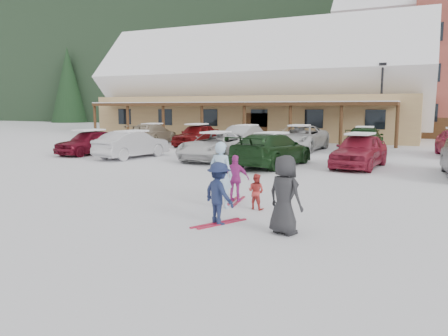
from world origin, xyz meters
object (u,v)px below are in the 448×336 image
at_px(day_lodge, 256,93).
at_px(child_magenta, 236,178).
at_px(bystander_dark, 285,195).
at_px(parked_car_10, 299,138).
at_px(parked_car_8, 197,135).
at_px(adult_skier, 221,175).
at_px(parked_car_1, 132,144).
at_px(child_navy, 219,193).
at_px(parked_car_7, 152,134).
at_px(parked_car_9, 247,136).
at_px(parked_car_0, 89,142).
at_px(parked_car_3, 272,150).
at_px(parked_car_2, 216,146).
at_px(toddler_red, 256,191).
at_px(parked_car_11, 364,140).
at_px(parked_car_4, 360,151).
at_px(lamp_post, 381,98).

distance_m(day_lodge, child_magenta, 28.47).
distance_m(bystander_dark, parked_car_10, 18.21).
bearing_deg(parked_car_8, adult_skier, -58.79).
bearing_deg(day_lodge, parked_car_1, -89.30).
relative_size(child_navy, parked_car_7, 0.28).
xyz_separation_m(parked_car_9, parked_car_10, (3.85, -0.97, 0.05)).
relative_size(parked_car_0, parked_car_3, 0.79).
bearing_deg(day_lodge, child_magenta, -70.35).
xyz_separation_m(child_magenta, parked_car_2, (-4.88, 8.78, 0.04)).
relative_size(child_magenta, parked_car_2, 0.26).
distance_m(bystander_dark, parked_car_1, 15.32).
bearing_deg(toddler_red, parked_car_9, -58.01).
xyz_separation_m(parked_car_0, parked_car_11, (14.02, 7.93, 0.05)).
bearing_deg(parked_car_4, lamp_post, 98.39).
bearing_deg(parked_car_3, parked_car_10, -76.06).
relative_size(adult_skier, child_magenta, 1.33).
bearing_deg(parked_car_3, adult_skier, 107.72).
distance_m(child_magenta, parked_car_9, 17.26).
height_order(parked_car_3, parked_car_4, parked_car_3).
bearing_deg(toddler_red, parked_car_0, -23.49).
distance_m(bystander_dark, parked_car_9, 20.40).
height_order(adult_skier, parked_car_8, adult_skier).
height_order(parked_car_1, parked_car_3, parked_car_3).
height_order(child_navy, parked_car_11, parked_car_11).
distance_m(parked_car_0, parked_car_1, 3.25).
bearing_deg(parked_car_1, child_magenta, 148.62).
xyz_separation_m(child_navy, bystander_dark, (1.60, -0.12, 0.12)).
bearing_deg(parked_car_7, parked_car_0, 90.18).
distance_m(bystander_dark, parked_car_0, 18.07).
bearing_deg(lamp_post, parked_car_3, -102.97).
distance_m(parked_car_1, parked_car_2, 4.54).
xyz_separation_m(parked_car_4, parked_car_8, (-11.69, 6.36, 0.01)).
xyz_separation_m(child_magenta, parked_car_11, (1.51, 15.94, 0.08)).
height_order(child_navy, parked_car_9, parked_car_9).
height_order(toddler_red, bystander_dark, bystander_dark).
bearing_deg(child_navy, bystander_dark, -156.98).
xyz_separation_m(parked_car_7, parked_car_9, (7.30, 0.46, 0.00)).
bearing_deg(parked_car_10, parked_car_1, -130.85).
xyz_separation_m(toddler_red, parked_car_2, (-5.74, 9.40, 0.23)).
xyz_separation_m(parked_car_8, parked_car_10, (7.22, -0.08, 0.02)).
height_order(lamp_post, parked_car_2, lamp_post).
xyz_separation_m(day_lodge, parked_car_9, (3.39, -10.50, -3.20)).
bearing_deg(parked_car_9, parked_car_4, 142.27).
distance_m(child_magenta, parked_car_10, 15.34).
distance_m(day_lodge, toddler_red, 29.37).
bearing_deg(parked_car_2, parked_car_8, 127.88).
relative_size(child_navy, parked_car_1, 0.33).
bearing_deg(parked_car_11, parked_car_4, 91.48).
xyz_separation_m(child_magenta, parked_car_4, (2.19, 8.89, 0.09)).
bearing_deg(parked_car_9, lamp_post, -140.24).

